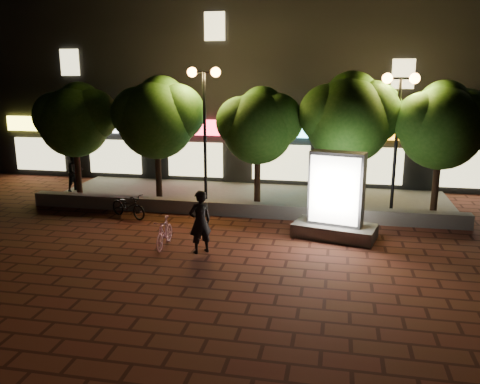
% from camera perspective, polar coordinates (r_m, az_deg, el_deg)
% --- Properties ---
extents(ground, '(80.00, 80.00, 0.00)m').
position_cam_1_polar(ground, '(14.36, -3.51, -7.20)').
color(ground, '#4F2018').
rests_on(ground, ground).
extents(retaining_wall, '(16.00, 0.45, 0.50)m').
position_cam_1_polar(retaining_wall, '(17.98, -0.31, -1.96)').
color(retaining_wall, slate).
rests_on(retaining_wall, ground).
extents(sidewalk, '(16.00, 5.00, 0.08)m').
position_cam_1_polar(sidewalk, '(20.41, 1.09, -0.64)').
color(sidewalk, slate).
rests_on(sidewalk, ground).
extents(building_block, '(28.00, 8.12, 11.30)m').
position_cam_1_polar(building_block, '(26.17, 3.69, 13.51)').
color(building_block, black).
rests_on(building_block, ground).
extents(tree_far_left, '(3.36, 2.80, 4.63)m').
position_cam_1_polar(tree_far_left, '(21.23, -18.39, 8.14)').
color(tree_far_left, black).
rests_on(tree_far_left, sidewalk).
extents(tree_left, '(3.60, 3.00, 4.89)m').
position_cam_1_polar(tree_left, '(19.74, -9.42, 8.72)').
color(tree_left, black).
rests_on(tree_left, sidewalk).
extents(tree_mid, '(3.24, 2.70, 4.50)m').
position_cam_1_polar(tree_mid, '(18.74, 2.24, 7.92)').
color(tree_mid, black).
rests_on(tree_mid, sidewalk).
extents(tree_right, '(3.72, 3.10, 5.07)m').
position_cam_1_polar(tree_right, '(18.49, 12.54, 8.61)').
color(tree_right, black).
rests_on(tree_right, sidewalk).
extents(tree_far_right, '(3.48, 2.90, 4.76)m').
position_cam_1_polar(tree_far_right, '(18.85, 22.34, 7.40)').
color(tree_far_right, black).
rests_on(tree_far_right, sidewalk).
extents(street_lamp_left, '(1.26, 0.36, 5.18)m').
position_cam_1_polar(street_lamp_left, '(18.85, -4.13, 10.41)').
color(street_lamp_left, black).
rests_on(street_lamp_left, sidewalk).
extents(street_lamp_right, '(1.26, 0.36, 4.98)m').
position_cam_1_polar(street_lamp_right, '(18.31, 17.82, 9.27)').
color(street_lamp_right, black).
rests_on(street_lamp_right, sidewalk).
extents(ad_kiosk, '(2.75, 1.82, 2.74)m').
position_cam_1_polar(ad_kiosk, '(15.77, 10.99, -1.28)').
color(ad_kiosk, slate).
rests_on(ad_kiosk, ground).
extents(scooter_pink, '(0.48, 1.51, 0.90)m').
position_cam_1_polar(scooter_pink, '(14.95, -8.71, -4.65)').
color(scooter_pink, pink).
rests_on(scooter_pink, ground).
extents(rider, '(0.80, 0.77, 1.86)m').
position_cam_1_polar(rider, '(14.25, -4.61, -3.45)').
color(rider, black).
rests_on(rider, ground).
extents(scooter_parked, '(1.75, 1.23, 0.87)m').
position_cam_1_polar(scooter_parked, '(18.14, -12.74, -1.56)').
color(scooter_parked, black).
rests_on(scooter_parked, ground).
extents(pedestrian, '(0.84, 0.95, 1.65)m').
position_cam_1_polar(pedestrian, '(22.34, -18.43, 2.19)').
color(pedestrian, black).
rests_on(pedestrian, sidewalk).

